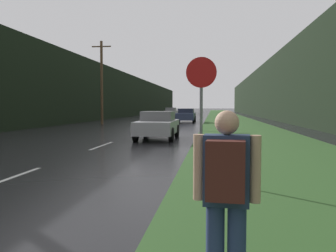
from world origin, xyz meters
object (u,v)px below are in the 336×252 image
(car_passing_near, at_px, (158,125))
(car_passing_far, at_px, (186,115))
(hitchhiker_with_backpack, at_px, (226,193))
(car_oncoming, at_px, (171,112))
(stop_sign, at_px, (201,105))

(car_passing_near, xyz_separation_m, car_passing_far, (0.00, 19.30, 0.01))
(hitchhiker_with_backpack, relative_size, car_oncoming, 0.36)
(car_passing_far, xyz_separation_m, car_oncoming, (-3.79, 18.83, 0.01))
(car_passing_near, distance_m, car_passing_far, 19.30)
(hitchhiker_with_backpack, distance_m, car_oncoming, 53.27)
(hitchhiker_with_backpack, relative_size, car_passing_near, 0.39)
(stop_sign, relative_size, hitchhiker_with_backpack, 1.70)
(hitchhiker_with_backpack, xyz_separation_m, car_oncoming, (-6.66, 52.86, -0.20))
(hitchhiker_with_backpack, xyz_separation_m, car_passing_near, (-2.87, 14.73, -0.21))
(car_passing_near, bearing_deg, hitchhiker_with_backpack, 101.03)
(car_oncoming, bearing_deg, car_passing_far, -78.63)
(car_passing_near, distance_m, car_oncoming, 38.31)
(car_passing_near, height_order, car_oncoming, car_oncoming)
(hitchhiker_with_backpack, height_order, car_passing_far, hitchhiker_with_backpack)
(car_oncoming, bearing_deg, car_passing_near, -84.33)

